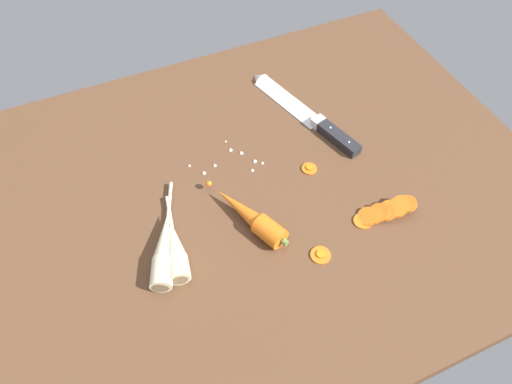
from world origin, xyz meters
The scene contains 9 objects.
ground_plane centered at (0.00, 0.00, -2.00)cm, with size 120.00×90.00×4.00cm, color brown.
chefs_knife centered at (19.38, 16.24, 0.65)cm, with size 12.53×34.34×4.18cm.
whole_carrot centered at (-3.45, -7.44, 2.10)cm, with size 10.29×19.70×4.20cm.
parsnip_front centered at (-18.85, -8.28, 1.98)cm, with size 6.02×19.60×4.00cm.
parsnip_mid_left centered at (-20.61, -7.43, 1.98)cm, with size 10.90×22.78×4.00cm.
carrot_slice_stack centered at (20.96, -16.33, 1.34)cm, with size 12.59×5.28×3.90cm.
carrot_slice_stray_near centered at (5.36, -19.23, 0.36)cm, with size 3.79×3.79×0.70cm.
carrot_slice_stray_mid centered at (13.16, -0.08, 0.36)cm, with size 3.21×3.21×0.70cm.
mince_crumbs centered at (-0.70, 8.52, 0.39)cm, with size 15.05×10.56×0.84cm.
Camera 1 is at (-23.12, -54.08, 76.76)cm, focal length 33.33 mm.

